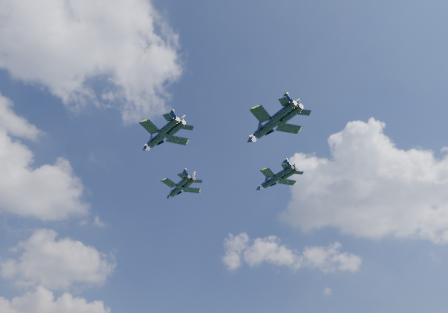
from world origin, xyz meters
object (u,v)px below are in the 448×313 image
(jet_lead, at_px, (177,190))
(jet_left, at_px, (158,139))
(jet_right, at_px, (271,181))
(jet_slot, at_px, (267,128))

(jet_lead, height_order, jet_left, jet_left)
(jet_left, bearing_deg, jet_right, -4.76)
(jet_right, xyz_separation_m, jet_slot, (-12.12, -16.07, 1.96))
(jet_left, height_order, jet_right, jet_right)
(jet_slot, bearing_deg, jet_right, 45.76)
(jet_slot, bearing_deg, jet_lead, 97.72)
(jet_left, xyz_separation_m, jet_slot, (21.04, -11.92, 3.03))
(jet_left, height_order, jet_slot, jet_slot)
(jet_right, bearing_deg, jet_slot, -136.47)
(jet_right, height_order, jet_slot, jet_slot)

